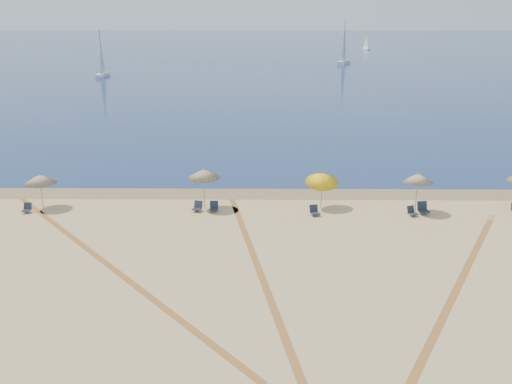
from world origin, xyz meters
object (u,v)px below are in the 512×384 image
umbrella_2 (204,174)px  sailboat_2 (344,51)px  chair_1 (27,208)px  umbrella_3 (322,178)px  chair_4 (314,211)px  chair_6 (423,208)px  chair_2 (198,207)px  sailboat_1 (102,63)px  chair_3 (214,207)px  sailboat_0 (366,44)px  umbrella_4 (418,178)px  chair_5 (412,212)px  umbrella_1 (40,179)px

umbrella_2 → sailboat_2: sailboat_2 is taller
sailboat_2 → umbrella_2: bearing=-82.0°
umbrella_2 → chair_1: umbrella_2 is taller
umbrella_3 → chair_4: bearing=-111.0°
sailboat_2 → chair_6: bearing=-75.1°
chair_2 → chair_6: chair_6 is taller
sailboat_1 → chair_3: bearing=-72.6°
umbrella_3 → chair_3: (-6.73, -0.68, -1.69)m
chair_2 → sailboat_0: bearing=92.2°
umbrella_4 → chair_4: umbrella_4 is taller
umbrella_4 → chair_6: bearing=-28.6°
umbrella_3 → chair_2: bearing=-175.0°
umbrella_4 → sailboat_1: (-40.64, 80.36, 0.45)m
chair_4 → sailboat_0: size_ratio=0.11×
umbrella_2 → chair_5: size_ratio=3.64×
umbrella_1 → chair_2: (9.89, -0.52, -1.63)m
umbrella_1 → chair_5: (23.05, -1.23, -1.65)m
chair_3 → chair_5: chair_3 is taller
umbrella_4 → chair_1: bearing=-179.3°
umbrella_1 → umbrella_2: size_ratio=0.86×
umbrella_2 → chair_6: bearing=-3.4°
umbrella_4 → sailboat_2: 111.50m
chair_5 → sailboat_2: bearing=60.0°
umbrella_1 → chair_5: umbrella_1 is taller
chair_5 → chair_2: bearing=152.3°
umbrella_4 → sailboat_2: sailboat_2 is taller
chair_2 → chair_5: (13.16, -0.72, -0.02)m
chair_3 → sailboat_1: bearing=107.6°
umbrella_4 → sailboat_1: size_ratio=0.29×
umbrella_4 → chair_6: size_ratio=3.22×
sailboat_1 → sailboat_2: bearing=29.2°
umbrella_1 → sailboat_2: size_ratio=0.22×
umbrella_4 → chair_1: size_ratio=4.31×
chair_5 → chair_4: bearing=155.3°
umbrella_1 → umbrella_2: 10.27m
chair_1 → chair_5: bearing=0.2°
umbrella_2 → chair_4: umbrella_2 is taller
umbrella_2 → chair_3: 2.18m
umbrella_1 → umbrella_3: 17.64m
umbrella_1 → chair_6: 23.90m
chair_1 → chair_5: chair_1 is taller
umbrella_4 → chair_5: (-0.38, -0.65, -1.96)m
chair_5 → umbrella_3: bearing=141.0°
umbrella_4 → chair_1: umbrella_4 is taller
umbrella_2 → umbrella_4: umbrella_2 is taller
umbrella_3 → chair_6: umbrella_3 is taller
chair_4 → chair_6: bearing=-11.9°
sailboat_0 → sailboat_1: 110.74m
chair_4 → sailboat_2: (16.54, 111.66, 2.84)m
chair_4 → sailboat_0: bearing=64.0°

